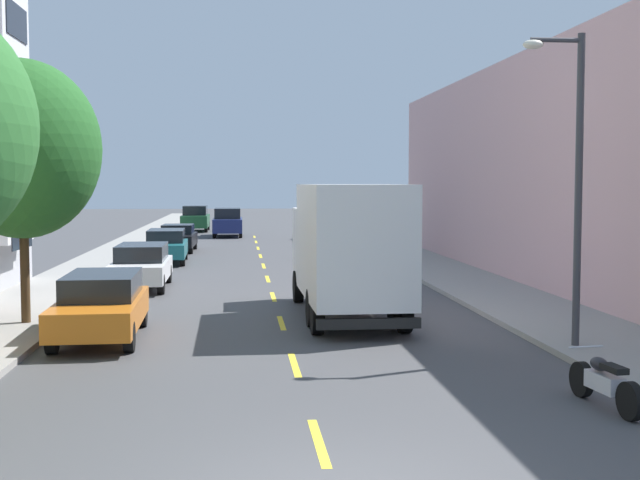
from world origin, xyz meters
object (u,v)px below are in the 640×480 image
parked_sedan_black (178,237)px  parked_wagon_champagne (321,227)px  delivery_box_truck (347,244)px  parked_wagon_teal (166,245)px  parked_wagon_orange (101,304)px  parked_motorcycle (604,383)px  parked_wagon_white (141,265)px  parked_suv_forest (195,218)px  street_tree_second (22,149)px  parked_sedan_burgundy (355,243)px  street_lamp (572,166)px  moving_navy_sedan (228,222)px

parked_sedan_black → parked_wagon_champagne: parked_wagon_champagne is taller
delivery_box_truck → parked_wagon_teal: bearing=110.7°
delivery_box_truck → parked_wagon_orange: bearing=-158.9°
parked_sedan_black → parked_wagon_teal: parked_wagon_teal is taller
delivery_box_truck → parked_motorcycle: (2.95, -9.30, -1.59)m
parked_wagon_white → parked_suv_forest: size_ratio=0.98×
parked_suv_forest → parked_wagon_champagne: 13.15m
street_tree_second → parked_sedan_burgundy: street_tree_second is taller
street_tree_second → street_lamp: 13.05m
delivery_box_truck → moving_navy_sedan: bearing=95.9°
street_tree_second → parked_sedan_black: 23.67m
delivery_box_truck → parked_sedan_black: bearing=105.1°
moving_navy_sedan → street_lamp: bearing=-79.0°
parked_wagon_white → parked_sedan_burgundy: (8.85, 10.19, -0.05)m
street_tree_second → delivery_box_truck: bearing=5.0°
street_tree_second → parked_wagon_white: 8.81m
street_tree_second → parked_sedan_burgundy: (10.82, 17.95, -3.70)m
street_tree_second → parked_wagon_teal: 17.55m
parked_wagon_teal → parked_sedan_burgundy: 8.84m
parked_wagon_teal → parked_wagon_orange: bearing=-89.7°
parked_wagon_white → parked_suv_forest: 34.33m
parked_wagon_orange → parked_motorcycle: (9.03, -6.95, -0.39)m
delivery_box_truck → moving_navy_sedan: (-3.60, 34.91, -1.01)m
delivery_box_truck → parked_motorcycle: bearing=-72.4°
street_tree_second → parked_wagon_white: size_ratio=1.39×
parked_motorcycle → street_lamp: bearing=74.8°
street_tree_second → parked_sedan_black: (2.11, 23.29, -3.70)m
street_tree_second → parked_motorcycle: bearing=-37.6°
parked_suv_forest → moving_navy_sedan: (2.49, -6.47, 0.00)m
parked_motorcycle → parked_suv_forest: bearing=100.1°
parked_wagon_white → parked_sedan_burgundy: 13.50m
moving_navy_sedan → delivery_box_truck: bearing=-84.1°
street_tree_second → moving_navy_sedan: bearing=82.6°
street_lamp → parked_sedan_black: 29.50m
parked_wagon_champagne → parked_wagon_white: bearing=-109.6°
moving_navy_sedan → parked_wagon_teal: bearing=-97.9°
parked_wagon_orange → parked_suv_forest: size_ratio=0.98×
street_lamp → parked_suv_forest: 47.51m
parked_suv_forest → street_tree_second: bearing=-92.9°
delivery_box_truck → parked_sedan_black: delivery_box_truck is taller
street_tree_second → street_lamp: street_lamp is taller
parked_wagon_white → parked_motorcycle: size_ratio=2.30×
street_tree_second → parked_wagon_champagne: bearing=71.7°
parked_sedan_burgundy → parked_motorcycle: (0.33, -26.54, -0.34)m
parked_wagon_orange → parked_wagon_champagne: bearing=75.8°
parked_wagon_champagne → parked_sedan_burgundy: bearing=-89.2°
moving_navy_sedan → parked_wagon_white: bearing=-95.4°
parked_wagon_teal → parked_motorcycle: size_ratio=2.31×
street_lamp → parked_suv_forest: bearing=102.5°
parked_wagon_white → parked_wagon_champagne: (8.65, 24.31, 0.00)m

